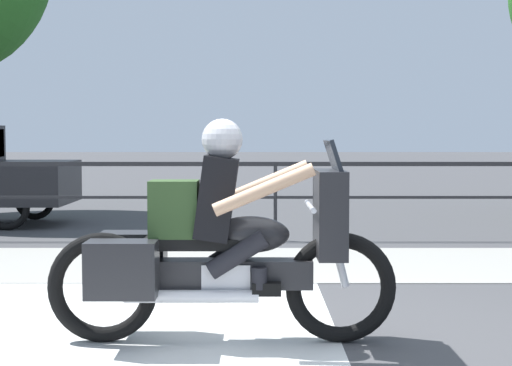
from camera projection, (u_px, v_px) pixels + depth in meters
name	position (u px, v px, depth m)	size (l,w,h in m)	color
ground_plane	(293.00, 343.00, 5.56)	(120.00, 120.00, 0.00)	#424244
sidewalk_band	(279.00, 264.00, 8.95)	(44.00, 2.40, 0.01)	#99968E
crosswalk_band	(112.00, 350.00, 5.36)	(3.17, 6.00, 0.01)	silver
fence_railing	(275.00, 178.00, 10.88)	(36.00, 0.05, 1.10)	#232326
motorcycle	(219.00, 244.00, 5.54)	(2.48, 0.76, 1.59)	black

